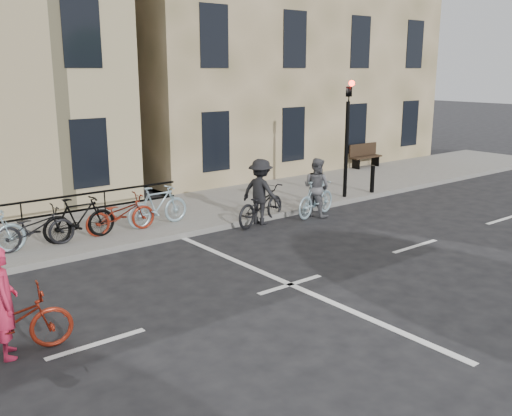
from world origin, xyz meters
TOP-DOWN VIEW (x-y plane):
  - ground at (0.00, 0.00)m, footprint 120.00×120.00m
  - building_east at (9.00, 13.00)m, footprint 14.00×10.00m
  - traffic_light at (6.20, 4.34)m, footprint 0.18×0.30m
  - bollard_east at (5.00, 4.25)m, footprint 0.14×0.14m
  - bollard_west at (7.40, 4.25)m, footprint 0.14×0.14m
  - bench at (11.00, 7.73)m, footprint 1.60×0.41m
  - parked_bikes at (-3.87, 5.04)m, footprint 9.35×1.23m
  - cyclist_pink at (-5.17, 0.47)m, footprint 1.98×0.96m
  - cyclist_grey at (4.16, 3.56)m, footprint 1.81×0.94m
  - cyclist_dark at (2.39, 3.90)m, footprint 2.13×1.30m

SIDE VIEW (x-z plane):
  - ground at x=0.00m, z-range 0.00..0.00m
  - cyclist_pink at x=-5.17m, z-range -0.26..1.43m
  - bollard_east at x=5.00m, z-range 0.15..1.05m
  - bollard_west at x=7.40m, z-range 0.15..1.05m
  - parked_bikes at x=-3.87m, z-range 0.12..1.17m
  - bench at x=11.00m, z-range 0.19..1.16m
  - cyclist_grey at x=4.16m, z-range -0.16..1.53m
  - cyclist_dark at x=2.39m, z-range -0.19..1.60m
  - traffic_light at x=6.20m, z-range 0.50..4.40m
  - building_east at x=9.00m, z-range 0.15..12.15m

